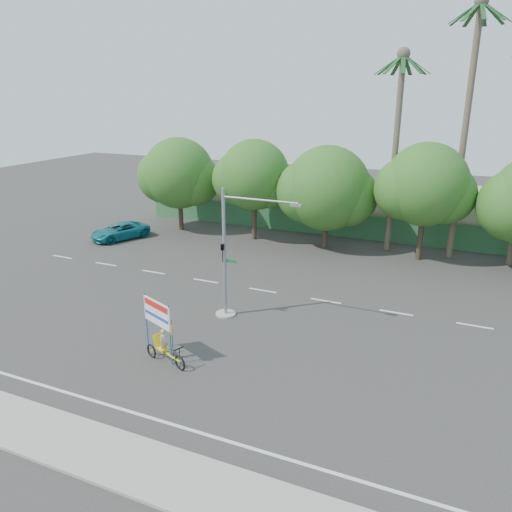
% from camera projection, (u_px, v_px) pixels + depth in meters
% --- Properties ---
extents(ground, '(120.00, 120.00, 0.00)m').
position_uv_depth(ground, '(235.00, 358.00, 22.81)').
color(ground, '#33302D').
rests_on(ground, ground).
extents(sidewalk_near, '(50.00, 2.40, 0.12)m').
position_uv_depth(sidewalk_near, '(134.00, 464.00, 16.28)').
color(sidewalk_near, gray).
rests_on(sidewalk_near, ground).
extents(fence, '(38.00, 0.08, 2.00)m').
position_uv_depth(fence, '(349.00, 226.00, 41.16)').
color(fence, '#336B3D').
rests_on(fence, ground).
extents(building_left, '(12.00, 8.00, 4.00)m').
position_uv_depth(building_left, '(259.00, 194.00, 48.57)').
color(building_left, beige).
rests_on(building_left, ground).
extents(building_right, '(14.00, 8.00, 3.60)m').
position_uv_depth(building_right, '(456.00, 214.00, 41.75)').
color(building_right, beige).
rests_on(building_right, ground).
extents(tree_far_left, '(7.14, 6.00, 7.96)m').
position_uv_depth(tree_far_left, '(178.00, 175.00, 42.30)').
color(tree_far_left, '#473828').
rests_on(tree_far_left, ground).
extents(tree_left, '(6.66, 5.60, 8.07)m').
position_uv_depth(tree_left, '(254.00, 178.00, 39.53)').
color(tree_left, '#473828').
rests_on(tree_left, ground).
extents(tree_center, '(7.62, 6.40, 7.85)m').
position_uv_depth(tree_center, '(327.00, 191.00, 37.42)').
color(tree_center, '#473828').
rests_on(tree_center, ground).
extents(tree_right, '(6.90, 5.80, 8.36)m').
position_uv_depth(tree_right, '(425.00, 188.00, 34.50)').
color(tree_right, '#473828').
rests_on(tree_right, ground).
extents(palm_tall, '(3.73, 3.79, 17.45)m').
position_uv_depth(palm_tall, '(468.00, 109.00, 33.37)').
color(palm_tall, '#70604C').
rests_on(palm_tall, ground).
extents(palm_short, '(3.73, 3.79, 14.45)m').
position_uv_depth(palm_short, '(397.00, 131.00, 35.59)').
color(palm_short, '#70604C').
rests_on(palm_short, ground).
extents(traffic_signal, '(4.72, 1.10, 7.00)m').
position_uv_depth(traffic_signal, '(230.00, 265.00, 26.18)').
color(traffic_signal, gray).
rests_on(traffic_signal, ground).
extents(trike_billboard, '(2.76, 1.35, 2.91)m').
position_uv_depth(trike_billboard, '(162.00, 335.00, 22.43)').
color(trike_billboard, black).
rests_on(trike_billboard, ground).
extents(pickup_truck, '(3.97, 5.25, 1.33)m').
position_uv_depth(pickup_truck, '(120.00, 231.00, 40.86)').
color(pickup_truck, '#116F77').
rests_on(pickup_truck, ground).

